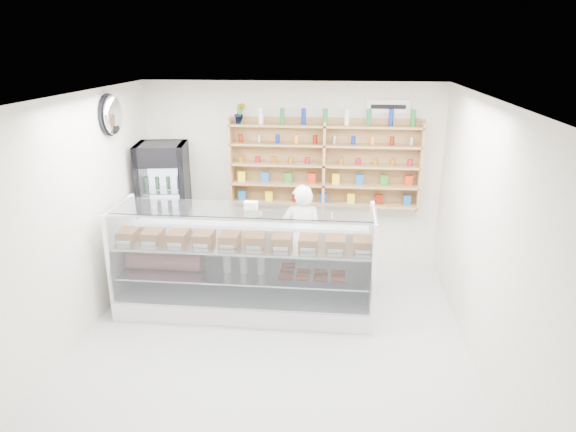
# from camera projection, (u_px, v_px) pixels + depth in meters

# --- Properties ---
(room) EXTENTS (5.00, 5.00, 5.00)m
(room) POSITION_uv_depth(u_px,v_px,m) (270.00, 231.00, 5.53)
(room) COLOR #ADAEB2
(room) RESTS_ON ground
(display_counter) EXTENTS (3.24, 0.97, 1.41)m
(display_counter) POSITION_uv_depth(u_px,v_px,m) (246.00, 283.00, 6.62)
(display_counter) COLOR white
(display_counter) RESTS_ON floor
(shop_worker) EXTENTS (0.58, 0.40, 1.53)m
(shop_worker) POSITION_uv_depth(u_px,v_px,m) (302.00, 238.00, 7.08)
(shop_worker) COLOR white
(shop_worker) RESTS_ON floor
(drinks_cooler) EXTENTS (0.80, 0.78, 1.95)m
(drinks_cooler) POSITION_uv_depth(u_px,v_px,m) (165.00, 208.00, 7.69)
(drinks_cooler) COLOR black
(drinks_cooler) RESTS_ON floor
(wall_shelving) EXTENTS (2.84, 0.28, 1.33)m
(wall_shelving) POSITION_uv_depth(u_px,v_px,m) (324.00, 165.00, 7.62)
(wall_shelving) COLOR #A67B4E
(wall_shelving) RESTS_ON back_wall
(potted_plant) EXTENTS (0.17, 0.14, 0.30)m
(potted_plant) POSITION_uv_depth(u_px,v_px,m) (240.00, 113.00, 7.50)
(potted_plant) COLOR #1E6626
(potted_plant) RESTS_ON wall_shelving
(security_mirror) EXTENTS (0.15, 0.50, 0.50)m
(security_mirror) POSITION_uv_depth(u_px,v_px,m) (113.00, 115.00, 6.53)
(security_mirror) COLOR silver
(security_mirror) RESTS_ON left_wall
(wall_sign) EXTENTS (0.62, 0.03, 0.20)m
(wall_sign) POSITION_uv_depth(u_px,v_px,m) (388.00, 107.00, 7.38)
(wall_sign) COLOR white
(wall_sign) RESTS_ON back_wall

